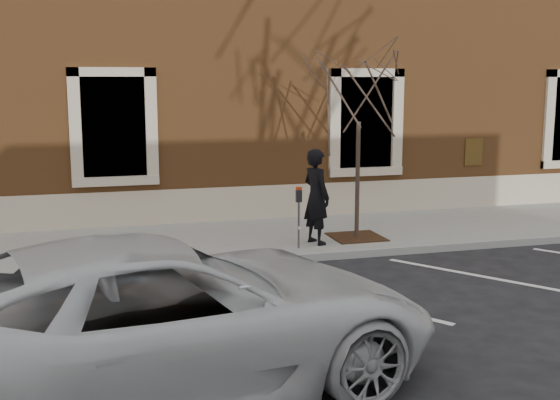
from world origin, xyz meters
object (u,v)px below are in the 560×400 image
object	(u,v)px
sapling	(359,89)
white_truck	(161,317)
man	(316,197)
parking_meter	(299,206)

from	to	relation	value
sapling	white_truck	xyz separation A→B (m)	(-4.74, -6.05, -2.37)
man	sapling	size ratio (longest dim) A/B	0.44
parking_meter	man	bearing A→B (deg)	17.32
man	white_truck	bearing A→B (deg)	128.14
man	white_truck	size ratio (longest dim) A/B	0.31
parking_meter	sapling	world-z (taller)	sapling
parking_meter	sapling	distance (m)	2.73
man	parking_meter	size ratio (longest dim) A/B	1.58
sapling	white_truck	world-z (taller)	sapling
sapling	parking_meter	bearing A→B (deg)	-158.89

